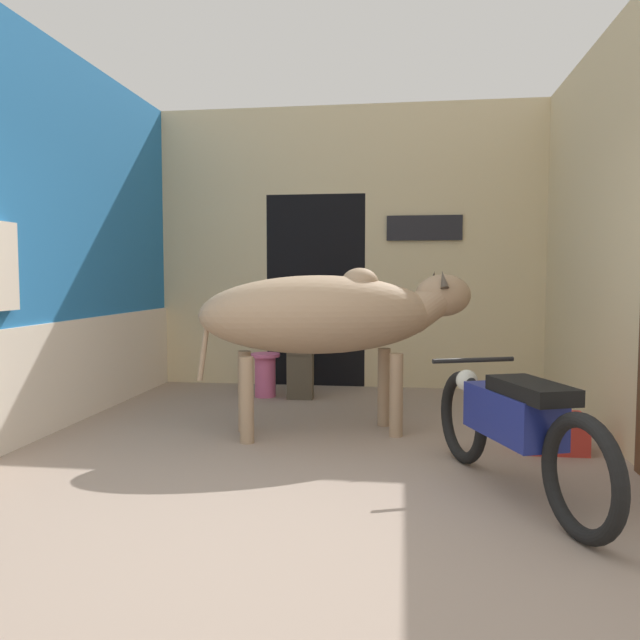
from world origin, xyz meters
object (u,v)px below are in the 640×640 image
(shopkeeper_seated, at_px, (302,334))
(plastic_stool, at_px, (265,374))
(motorcycle_near, at_px, (512,424))
(cow, at_px, (330,315))
(crate, at_px, (554,433))

(shopkeeper_seated, distance_m, plastic_stool, 0.59)
(motorcycle_near, distance_m, plastic_stool, 3.50)
(motorcycle_near, xyz_separation_m, shopkeeper_seated, (-1.73, 2.82, 0.25))
(cow, bearing_deg, shopkeeper_seated, 107.60)
(cow, relative_size, motorcycle_near, 1.23)
(crate, bearing_deg, motorcycle_near, -115.27)
(crate, bearing_deg, cow, 170.04)
(plastic_stool, bearing_deg, cow, -59.17)
(crate, bearing_deg, plastic_stool, 145.69)
(cow, distance_m, motorcycle_near, 1.89)
(plastic_stool, bearing_deg, crate, -34.31)
(cow, distance_m, crate, 1.94)
(motorcycle_near, height_order, shopkeeper_seated, shopkeeper_seated)
(motorcycle_near, xyz_separation_m, plastic_stool, (-2.12, 2.78, -0.18))
(plastic_stool, bearing_deg, motorcycle_near, -52.62)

